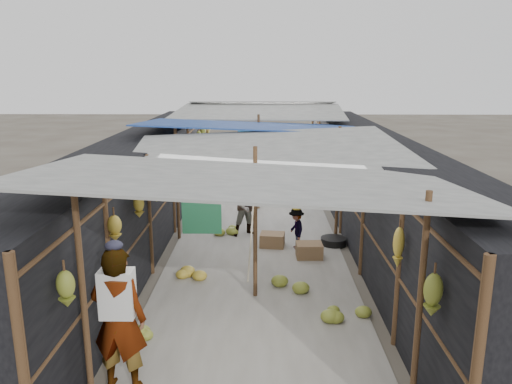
{
  "coord_description": "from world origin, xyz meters",
  "views": [
    {
      "loc": [
        0.12,
        -4.89,
        3.77
      ],
      "look_at": [
        -0.02,
        5.47,
        1.25
      ],
      "focal_mm": 35.0,
      "sensor_mm": 36.0,
      "label": 1
    }
  ],
  "objects_px": {
    "black_basin": "(334,241)",
    "vendor_seated": "(296,229)",
    "vendor_elderly": "(119,319)",
    "crate_near": "(272,240)",
    "shopper_blue": "(248,205)"
  },
  "relations": [
    {
      "from": "crate_near",
      "to": "black_basin",
      "type": "height_order",
      "value": "crate_near"
    },
    {
      "from": "vendor_seated",
      "to": "crate_near",
      "type": "bearing_deg",
      "value": -114.41
    },
    {
      "from": "black_basin",
      "to": "vendor_seated",
      "type": "bearing_deg",
      "value": -164.1
    },
    {
      "from": "shopper_blue",
      "to": "vendor_seated",
      "type": "relative_size",
      "value": 1.62
    },
    {
      "from": "shopper_blue",
      "to": "vendor_seated",
      "type": "xyz_separation_m",
      "value": [
        1.06,
        -0.88,
        -0.28
      ]
    },
    {
      "from": "crate_near",
      "to": "vendor_elderly",
      "type": "bearing_deg",
      "value": -103.77
    },
    {
      "from": "black_basin",
      "to": "vendor_elderly",
      "type": "height_order",
      "value": "vendor_elderly"
    },
    {
      "from": "black_basin",
      "to": "vendor_seated",
      "type": "height_order",
      "value": "vendor_seated"
    },
    {
      "from": "black_basin",
      "to": "shopper_blue",
      "type": "bearing_deg",
      "value": 161.5
    },
    {
      "from": "shopper_blue",
      "to": "crate_near",
      "type": "bearing_deg",
      "value": -75.21
    },
    {
      "from": "vendor_seated",
      "to": "vendor_elderly",
      "type": "bearing_deg",
      "value": -39.19
    },
    {
      "from": "vendor_elderly",
      "to": "crate_near",
      "type": "bearing_deg",
      "value": -104.52
    },
    {
      "from": "vendor_elderly",
      "to": "shopper_blue",
      "type": "relative_size",
      "value": 1.23
    },
    {
      "from": "black_basin",
      "to": "vendor_elderly",
      "type": "relative_size",
      "value": 0.31
    },
    {
      "from": "black_basin",
      "to": "shopper_blue",
      "type": "xyz_separation_m",
      "value": [
        -1.92,
        0.64,
        0.66
      ]
    }
  ]
}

